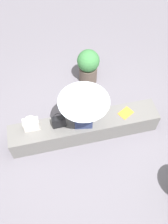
# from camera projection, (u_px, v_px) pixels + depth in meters

# --- Properties ---
(ground_plane) EXTENTS (14.00, 14.00, 0.00)m
(ground_plane) POSITION_uv_depth(u_px,v_px,m) (85.00, 134.00, 5.15)
(ground_plane) COLOR slate
(stone_bench) EXTENTS (3.03, 0.51, 0.47)m
(stone_bench) POSITION_uv_depth(u_px,v_px,m) (85.00, 128.00, 4.96)
(stone_bench) COLOR slate
(stone_bench) RESTS_ON ground
(person_seated) EXTENTS (0.50, 0.33, 0.90)m
(person_seated) POSITION_uv_depth(u_px,v_px,m) (83.00, 112.00, 4.43)
(person_seated) COLOR navy
(person_seated) RESTS_ON stone_bench
(parasol) EXTENTS (0.91, 0.91, 0.99)m
(parasol) POSITION_uv_depth(u_px,v_px,m) (84.00, 97.00, 4.02)
(parasol) COLOR #B7B7BC
(parasol) RESTS_ON stone_bench
(handbag_black) EXTENTS (0.30, 0.22, 0.28)m
(handbag_black) POSITION_uv_depth(u_px,v_px,m) (31.00, 124.00, 4.57)
(handbag_black) COLOR silver
(handbag_black) RESTS_ON stone_bench
(tote_bag_canvas) EXTENTS (0.26, 0.19, 0.29)m
(tote_bag_canvas) POSITION_uv_depth(u_px,v_px,m) (59.00, 122.00, 4.59)
(tote_bag_canvas) COLOR black
(tote_bag_canvas) RESTS_ON stone_bench
(magazine) EXTENTS (0.34, 0.31, 0.01)m
(magazine) POSITION_uv_depth(u_px,v_px,m) (126.00, 113.00, 4.88)
(magazine) COLOR gold
(magazine) RESTS_ON stone_bench
(planter_far) EXTENTS (0.52, 0.52, 0.90)m
(planter_far) POSITION_uv_depth(u_px,v_px,m) (88.00, 66.00, 5.65)
(planter_far) COLOR brown
(planter_far) RESTS_ON ground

